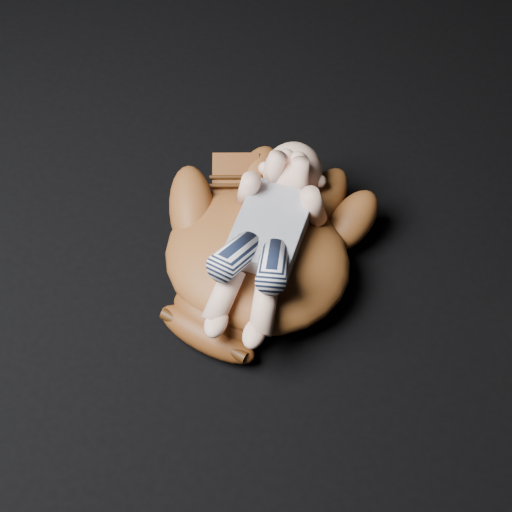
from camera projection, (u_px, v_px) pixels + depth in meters
baseball_glove at (257, 253)px, 1.29m from camera, size 0.45×0.49×0.14m
newborn_baby at (265, 238)px, 1.24m from camera, size 0.21×0.39×0.15m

